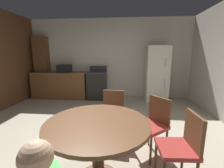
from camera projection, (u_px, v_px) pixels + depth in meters
ground_plane at (90, 146)px, 2.52m from camera, size 14.00×14.00×0.00m
wall_back at (110, 59)px, 5.34m from camera, size 5.82×0.12×2.70m
kitchen_counter at (61, 85)px, 5.27m from camera, size 1.87×0.60×0.90m
pantry_column at (43, 67)px, 5.39m from camera, size 0.44×0.36×2.10m
oven_range at (97, 85)px, 5.15m from camera, size 0.60×0.60×1.10m
refrigerator at (157, 74)px, 4.84m from camera, size 0.68×0.68×1.76m
microwave at (64, 68)px, 5.14m from camera, size 0.44×0.32×0.26m
dining_table at (98, 135)px, 1.72m from camera, size 1.18×1.18×0.76m
chair_east at (182, 144)px, 1.70m from camera, size 0.42×0.42×0.87m
chair_northeast at (154, 122)px, 2.26m from camera, size 0.56×0.56×0.87m
chair_north at (113, 112)px, 2.66m from camera, size 0.43×0.43×0.87m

